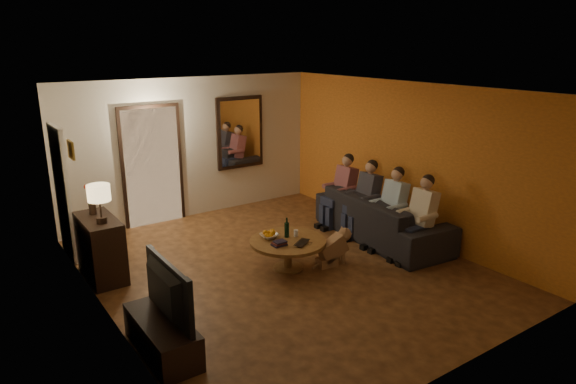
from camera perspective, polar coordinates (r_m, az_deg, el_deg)
floor at (r=7.64m, az=-0.57°, el=-8.47°), size 5.00×6.00×0.01m
ceiling at (r=6.96m, az=-0.63°, el=11.34°), size 5.00×6.00×0.01m
back_wall at (r=9.75m, az=-10.59°, el=4.82°), size 5.00×0.02×2.60m
front_wall at (r=5.13m, az=18.71°, el=-6.46°), size 5.00×0.02×2.60m
left_wall at (r=6.21m, az=-20.09°, el=-2.61°), size 0.02×6.00×2.60m
right_wall at (r=8.80m, az=13.02°, el=3.42°), size 0.02×6.00×2.60m
orange_accent at (r=8.79m, az=12.98°, el=3.41°), size 0.01×6.00×2.60m
kitchen_doorway at (r=9.50m, az=-14.85°, el=2.69°), size 1.00×0.06×2.10m
door_trim at (r=9.49m, az=-14.83°, el=2.68°), size 1.12×0.04×2.22m
fridge_glimpse at (r=9.62m, az=-13.40°, el=2.05°), size 0.45×0.03×1.70m
mirror_frame at (r=10.12m, az=-5.37°, el=6.60°), size 1.00×0.05×1.40m
mirror_glass at (r=10.10m, az=-5.29°, el=6.58°), size 0.86×0.02×1.26m
white_door at (r=8.45m, az=-23.77°, el=-0.06°), size 0.06×0.85×2.04m
framed_art at (r=7.31m, az=-22.99°, el=4.34°), size 0.03×0.28×0.24m
art_canvas at (r=7.31m, az=-22.88°, el=4.36°), size 0.01×0.22×0.18m
dresser at (r=7.67m, az=-20.09°, el=-5.86°), size 0.45×0.99×0.88m
table_lamp at (r=7.24m, az=-20.18°, el=-1.22°), size 0.30×0.30×0.54m
flower_vase at (r=7.66m, az=-21.00°, el=-0.74°), size 0.14×0.14×0.44m
tv_stand at (r=5.84m, az=-13.80°, el=-15.28°), size 0.45×1.17×0.39m
tv at (r=5.59m, az=-14.16°, el=-10.78°), size 1.11×0.15×0.64m
sofa at (r=8.76m, az=10.36°, el=-2.75°), size 2.68×1.28×0.75m
person_a at (r=8.05m, az=14.44°, el=-3.08°), size 0.60×0.40×1.20m
person_b at (r=8.43m, az=11.39°, el=-1.99°), size 0.60×0.40×1.20m
person_c at (r=8.83m, az=8.60°, el=-1.00°), size 0.60×0.40×1.20m
person_d at (r=9.25m, az=6.07°, el=-0.08°), size 0.60×0.40×1.20m
dog at (r=7.68m, az=4.97°, el=-6.13°), size 0.57×0.27×0.56m
coffee_table at (r=7.55m, az=-0.01°, el=-6.93°), size 1.24×1.24×0.45m
bowl at (r=7.53m, az=-2.10°, el=-4.89°), size 0.26×0.26×0.06m
oranges at (r=7.50m, az=-2.11°, el=-4.41°), size 0.20×0.20×0.08m
wine_bottle at (r=7.51m, az=-0.14°, el=-3.93°), size 0.07×0.07×0.31m
wine_glass at (r=7.58m, az=0.89°, el=-4.59°), size 0.06×0.06×0.10m
book_stack at (r=7.26m, az=-1.00°, el=-5.69°), size 0.20×0.15×0.07m
laptop at (r=7.30m, az=1.89°, el=-5.75°), size 0.39×0.35×0.03m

